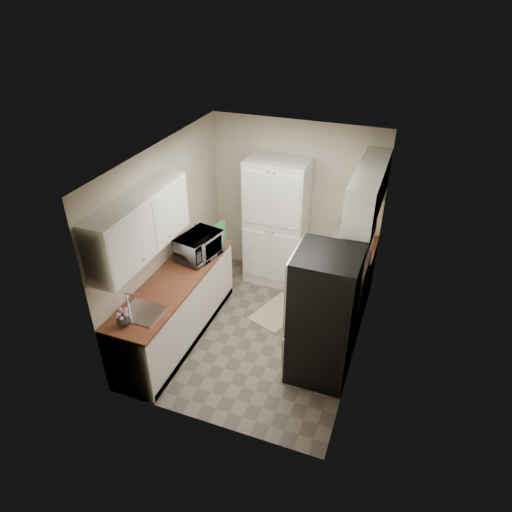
{
  "coord_description": "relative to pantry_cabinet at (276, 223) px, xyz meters",
  "views": [
    {
      "loc": [
        1.64,
        -4.5,
        4.22
      ],
      "look_at": [
        -0.09,
        0.15,
        1.12
      ],
      "focal_mm": 32.0,
      "sensor_mm": 36.0,
      "label": 1
    }
  ],
  "objects": [
    {
      "name": "ground",
      "position": [
        0.2,
        -1.32,
        -1.0
      ],
      "size": [
        3.2,
        3.2,
        0.0
      ],
      "primitive_type": "plane",
      "color": "#665B4C",
      "rests_on": "ground"
    },
    {
      "name": "room_shell",
      "position": [
        0.18,
        -1.32,
        0.63
      ],
      "size": [
        2.64,
        3.24,
        2.52
      ],
      "color": "#AFA28E",
      "rests_on": "ground"
    },
    {
      "name": "pantry_cabinet",
      "position": [
        0.0,
        0.0,
        0.0
      ],
      "size": [
        0.9,
        0.55,
        2.0
      ],
      "primitive_type": "cube",
      "color": "silver",
      "rests_on": "ground"
    },
    {
      "name": "base_cabinet_left",
      "position": [
        -0.79,
        -1.75,
        -0.56
      ],
      "size": [
        0.6,
        2.3,
        0.88
      ],
      "primitive_type": "cube",
      "color": "silver",
      "rests_on": "ground"
    },
    {
      "name": "countertop_left",
      "position": [
        -0.79,
        -1.75,
        -0.1
      ],
      "size": [
        0.63,
        2.33,
        0.04
      ],
      "primitive_type": "cube",
      "color": "brown",
      "rests_on": "base_cabinet_left"
    },
    {
      "name": "base_cabinet_right",
      "position": [
        1.19,
        -0.12,
        -0.56
      ],
      "size": [
        0.6,
        0.8,
        0.88
      ],
      "primitive_type": "cube",
      "color": "silver",
      "rests_on": "ground"
    },
    {
      "name": "countertop_right",
      "position": [
        1.19,
        -0.12,
        -0.1
      ],
      "size": [
        0.63,
        0.83,
        0.04
      ],
      "primitive_type": "cube",
      "color": "brown",
      "rests_on": "base_cabinet_right"
    },
    {
      "name": "electric_range",
      "position": [
        1.17,
        -0.93,
        -0.52
      ],
      "size": [
        0.71,
        0.78,
        1.13
      ],
      "color": "#B7B7BC",
      "rests_on": "ground"
    },
    {
      "name": "refrigerator",
      "position": [
        1.14,
        -1.73,
        -0.15
      ],
      "size": [
        0.7,
        0.72,
        1.7
      ],
      "primitive_type": "cube",
      "color": "#B7B7BC",
      "rests_on": "ground"
    },
    {
      "name": "microwave",
      "position": [
        -0.71,
        -1.15,
        0.09
      ],
      "size": [
        0.53,
        0.68,
        0.34
      ],
      "primitive_type": "imported",
      "rotation": [
        0.0,
        0.0,
        1.36
      ],
      "color": "#A3A4A8",
      "rests_on": "countertop_left"
    },
    {
      "name": "wine_bottle",
      "position": [
        -0.92,
        -0.83,
        0.06
      ],
      "size": [
        0.07,
        0.07,
        0.28
      ],
      "primitive_type": "cylinder",
      "color": "black",
      "rests_on": "countertop_left"
    },
    {
      "name": "flower_vase",
      "position": [
        -0.86,
        -2.71,
        0.0
      ],
      "size": [
        0.2,
        0.2,
        0.16
      ],
      "primitive_type": "imported",
      "rotation": [
        0.0,
        0.0,
        0.4
      ],
      "color": "silver",
      "rests_on": "countertop_left"
    },
    {
      "name": "cutting_board",
      "position": [
        -0.64,
        -0.62,
        0.05
      ],
      "size": [
        0.07,
        0.21,
        0.27
      ],
      "primitive_type": "cube",
      "rotation": [
        0.0,
        0.0,
        -0.23
      ],
      "color": "#2F873B",
      "rests_on": "countertop_left"
    },
    {
      "name": "toaster_oven",
      "position": [
        1.16,
        -0.09,
        0.04
      ],
      "size": [
        0.41,
        0.48,
        0.25
      ],
      "primitive_type": "cube",
      "rotation": [
        0.0,
        0.0,
        -0.16
      ],
      "color": "#ABABAF",
      "rests_on": "countertop_right"
    },
    {
      "name": "fruit_basket",
      "position": [
        1.16,
        -0.08,
        0.23
      ],
      "size": [
        0.3,
        0.3,
        0.12
      ],
      "primitive_type": null,
      "rotation": [
        0.0,
        0.0,
        0.09
      ],
      "color": "orange",
      "rests_on": "toaster_oven"
    },
    {
      "name": "kitchen_mat",
      "position": [
        0.33,
        -0.82,
        -0.99
      ],
      "size": [
        0.75,
        0.93,
        0.01
      ],
      "primitive_type": "cube",
      "rotation": [
        0.0,
        0.0,
        -0.35
      ],
      "color": "tan",
      "rests_on": "ground"
    }
  ]
}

